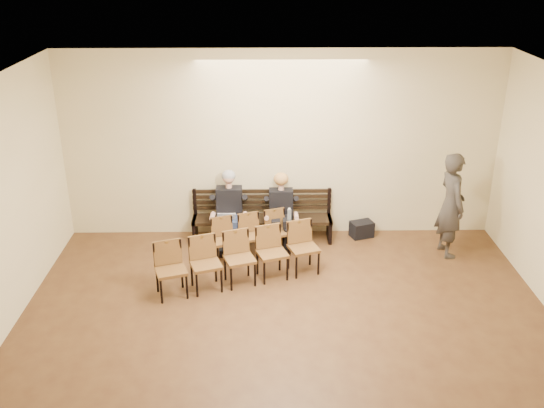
{
  "coord_description": "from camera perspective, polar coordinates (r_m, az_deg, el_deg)",
  "views": [
    {
      "loc": [
        -0.33,
        -5.6,
        5.15
      ],
      "look_at": [
        -0.18,
        4.05,
        0.99
      ],
      "focal_mm": 40.0,
      "sensor_mm": 36.0,
      "label": 1
    }
  ],
  "objects": [
    {
      "name": "room_walls",
      "position": [
        6.91,
        1.92,
        1.1
      ],
      "size": [
        8.02,
        10.01,
        3.51
      ],
      "color": "beige",
      "rests_on": "ground"
    },
    {
      "name": "passerby",
      "position": [
        10.97,
        16.59,
        0.61
      ],
      "size": [
        0.64,
        0.87,
        2.18
      ],
      "primitive_type": "imported",
      "rotation": [
        0.0,
        0.0,
        1.72
      ],
      "color": "#36322C",
      "rests_on": "ground"
    },
    {
      "name": "seated_woman",
      "position": [
        11.1,
        0.86,
        -0.72
      ],
      "size": [
        0.54,
        0.75,
        1.25
      ],
      "primitive_type": null,
      "color": "black",
      "rests_on": "ground"
    },
    {
      "name": "bench",
      "position": [
        11.37,
        -0.93,
        -2.34
      ],
      "size": [
        2.6,
        0.9,
        0.45
      ],
      "primitive_type": "cube",
      "color": "black",
      "rests_on": "ground"
    },
    {
      "name": "bag",
      "position": [
        11.64,
        8.44,
        -2.36
      ],
      "size": [
        0.48,
        0.4,
        0.3
      ],
      "primitive_type": "cube",
      "rotation": [
        0.0,
        0.0,
        0.34
      ],
      "color": "black",
      "rests_on": "ground"
    },
    {
      "name": "chair_row_front",
      "position": [
        10.72,
        -1.93,
        -3.06
      ],
      "size": [
        1.45,
        0.85,
        0.77
      ],
      "primitive_type": "cube",
      "rotation": [
        0.0,
        0.0,
        0.33
      ],
      "color": "brown",
      "rests_on": "ground"
    },
    {
      "name": "laptop",
      "position": [
        11.0,
        -4.33,
        -1.33
      ],
      "size": [
        0.38,
        0.32,
        0.25
      ],
      "primitive_type": "cube",
      "rotation": [
        0.0,
        0.0,
        -0.19
      ],
      "color": "silver",
      "rests_on": "bench"
    },
    {
      "name": "chair_row_back",
      "position": [
        9.87,
        -3.06,
        -5.21
      ],
      "size": [
        2.72,
        1.33,
        0.88
      ],
      "primitive_type": "cube",
      "rotation": [
        0.0,
        0.0,
        0.33
      ],
      "color": "brown",
      "rests_on": "ground"
    },
    {
      "name": "water_bottle",
      "position": [
        10.87,
        1.64,
        -1.6
      ],
      "size": [
        0.08,
        0.08,
        0.24
      ],
      "primitive_type": "cylinder",
      "rotation": [
        0.0,
        0.0,
        0.16
      ],
      "color": "silver",
      "rests_on": "bench"
    },
    {
      "name": "seated_man",
      "position": [
        11.08,
        -4.05,
        -0.4
      ],
      "size": [
        0.58,
        0.81,
        1.4
      ],
      "primitive_type": null,
      "color": "black",
      "rests_on": "ground"
    }
  ]
}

